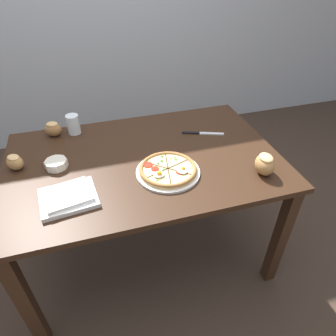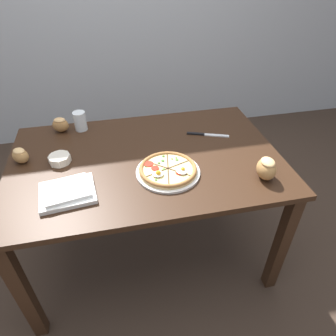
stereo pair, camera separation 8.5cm
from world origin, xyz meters
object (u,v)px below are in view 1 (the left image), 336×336
(bread_piece_near, at_px, (53,129))
(knife_main, at_px, (202,133))
(pizza, at_px, (168,170))
(water_glass, at_px, (74,125))
(bread_piece_mid, at_px, (265,164))
(bread_piece_far, at_px, (15,162))
(napkin_folded, at_px, (68,197))
(ramekin_bowl, at_px, (56,164))
(dining_table, at_px, (144,172))

(bread_piece_near, xyz_separation_m, knife_main, (0.82, -0.22, -0.04))
(pizza, bearing_deg, water_glass, 128.59)
(bread_piece_mid, distance_m, bread_piece_far, 1.20)
(bread_piece_far, bearing_deg, napkin_folded, -51.71)
(ramekin_bowl, distance_m, bread_piece_far, 0.19)
(ramekin_bowl, height_order, bread_piece_mid, bread_piece_mid)
(dining_table, distance_m, napkin_folded, 0.45)
(dining_table, distance_m, water_glass, 0.51)
(napkin_folded, height_order, bread_piece_mid, bread_piece_mid)
(dining_table, relative_size, ramekin_bowl, 12.48)
(napkin_folded, xyz_separation_m, bread_piece_near, (-0.06, 0.57, 0.03))
(napkin_folded, bearing_deg, ramekin_bowl, 100.70)
(bread_piece_far, bearing_deg, bread_piece_near, 57.47)
(ramekin_bowl, relative_size, bread_piece_near, 0.99)
(napkin_folded, xyz_separation_m, bread_piece_mid, (0.90, -0.07, 0.04))
(dining_table, height_order, water_glass, water_glass)
(pizza, relative_size, napkin_folded, 1.20)
(bread_piece_near, distance_m, bread_piece_mid, 1.16)
(napkin_folded, bearing_deg, water_glass, 84.78)
(water_glass, bearing_deg, napkin_folded, -95.22)
(bread_piece_far, height_order, water_glass, water_glass)
(pizza, xyz_separation_m, bread_piece_far, (-0.70, 0.24, 0.02))
(bread_piece_near, distance_m, bread_piece_far, 0.33)
(dining_table, height_order, pizza, pizza)
(knife_main, bearing_deg, bread_piece_far, -156.54)
(napkin_folded, bearing_deg, pizza, 6.87)
(dining_table, relative_size, napkin_folded, 5.40)
(bread_piece_mid, relative_size, knife_main, 0.54)
(ramekin_bowl, bearing_deg, bread_piece_mid, -19.02)
(dining_table, height_order, knife_main, knife_main)
(pizza, height_order, napkin_folded, pizza)
(napkin_folded, distance_m, bread_piece_mid, 0.90)
(bread_piece_mid, height_order, water_glass, water_glass)
(ramekin_bowl, relative_size, bread_piece_mid, 0.89)
(ramekin_bowl, xyz_separation_m, water_glass, (0.10, 0.31, 0.03))
(water_glass, bearing_deg, bread_piece_mid, -37.10)
(dining_table, bearing_deg, bread_piece_near, 140.36)
(bread_piece_near, bearing_deg, dining_table, -39.64)
(napkin_folded, relative_size, knife_main, 1.11)
(ramekin_bowl, xyz_separation_m, bread_piece_near, (-0.01, 0.32, 0.02))
(napkin_folded, xyz_separation_m, knife_main, (0.76, 0.35, -0.01))
(pizza, height_order, knife_main, pizza)
(ramekin_bowl, relative_size, water_glass, 1.00)
(bread_piece_near, bearing_deg, bread_piece_far, -122.53)
(bread_piece_mid, bearing_deg, napkin_folded, 175.47)
(knife_main, distance_m, water_glass, 0.74)
(dining_table, distance_m, pizza, 0.21)
(ramekin_bowl, bearing_deg, dining_table, -6.17)
(pizza, bearing_deg, knife_main, 45.02)
(bread_piece_far, relative_size, water_glass, 0.98)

